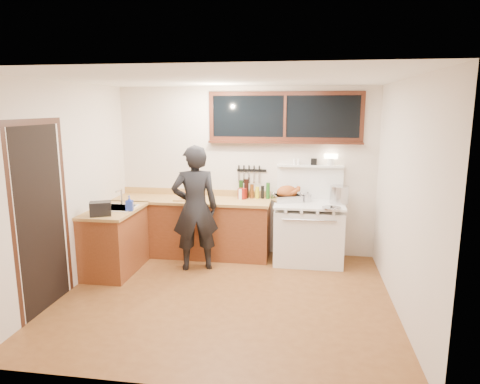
% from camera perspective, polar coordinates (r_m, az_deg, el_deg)
% --- Properties ---
extents(ground_plane, '(4.00, 3.50, 0.02)m').
position_cam_1_polar(ground_plane, '(5.41, -1.93, -13.91)').
color(ground_plane, brown).
extents(room_shell, '(4.10, 3.60, 2.65)m').
position_cam_1_polar(room_shell, '(4.94, -2.06, 3.80)').
color(room_shell, beige).
rests_on(room_shell, ground).
extents(counter_back, '(2.44, 0.64, 1.00)m').
position_cam_1_polar(counter_back, '(6.74, -6.41, -4.60)').
color(counter_back, brown).
rests_on(counter_back, ground).
extents(counter_left, '(0.64, 1.09, 0.90)m').
position_cam_1_polar(counter_left, '(6.30, -16.35, -6.16)').
color(counter_left, brown).
rests_on(counter_left, ground).
extents(sink_unit, '(0.50, 0.45, 0.37)m').
position_cam_1_polar(sink_unit, '(6.26, -16.09, -2.52)').
color(sink_unit, white).
rests_on(sink_unit, counter_left).
extents(vintage_stove, '(1.02, 0.74, 1.60)m').
position_cam_1_polar(vintage_stove, '(6.48, 9.13, -5.20)').
color(vintage_stove, white).
rests_on(vintage_stove, ground).
extents(back_window, '(2.32, 0.13, 0.77)m').
position_cam_1_polar(back_window, '(6.54, 5.99, 9.23)').
color(back_window, black).
rests_on(back_window, room_shell).
extents(left_doorway, '(0.02, 1.04, 2.17)m').
position_cam_1_polar(left_doorway, '(5.29, -24.94, -2.97)').
color(left_doorway, black).
rests_on(left_doorway, ground).
extents(knife_strip, '(0.46, 0.03, 0.28)m').
position_cam_1_polar(knife_strip, '(6.66, 1.41, 2.82)').
color(knife_strip, black).
rests_on(knife_strip, room_shell).
extents(man, '(0.75, 0.61, 1.78)m').
position_cam_1_polar(man, '(6.05, -6.01, -2.16)').
color(man, black).
rests_on(man, ground).
extents(soap_bottle, '(0.11, 0.11, 0.21)m').
position_cam_1_polar(soap_bottle, '(6.00, -14.53, -1.46)').
color(soap_bottle, '#2139A7').
rests_on(soap_bottle, counter_left).
extents(toaster, '(0.32, 0.27, 0.18)m').
position_cam_1_polar(toaster, '(5.85, -18.11, -2.13)').
color(toaster, black).
rests_on(toaster, counter_left).
extents(cutting_board, '(0.37, 0.29, 0.13)m').
position_cam_1_polar(cutting_board, '(6.55, -7.13, -0.61)').
color(cutting_board, '#B78948').
rests_on(cutting_board, counter_back).
extents(roast_turkey, '(0.49, 0.43, 0.24)m').
position_cam_1_polar(roast_turkey, '(6.43, 6.32, -0.37)').
color(roast_turkey, silver).
rests_on(roast_turkey, vintage_stove).
extents(stockpot, '(0.37, 0.37, 0.26)m').
position_cam_1_polar(stockpot, '(6.43, 13.09, -0.34)').
color(stockpot, silver).
rests_on(stockpot, vintage_stove).
extents(saucepan, '(0.16, 0.27, 0.11)m').
position_cam_1_polar(saucepan, '(6.48, 8.90, -0.75)').
color(saucepan, silver).
rests_on(saucepan, vintage_stove).
extents(pot_lid, '(0.33, 0.33, 0.04)m').
position_cam_1_polar(pot_lid, '(6.08, 12.09, -2.08)').
color(pot_lid, silver).
rests_on(pot_lid, vintage_stove).
extents(coffee_tin, '(0.13, 0.12, 0.17)m').
position_cam_1_polar(coffee_tin, '(6.57, 0.30, -0.22)').
color(coffee_tin, maroon).
rests_on(coffee_tin, counter_back).
extents(pitcher, '(0.10, 0.10, 0.16)m').
position_cam_1_polar(pitcher, '(6.56, 0.15, -0.24)').
color(pitcher, white).
rests_on(pitcher, counter_back).
extents(bottle_cluster, '(0.48, 0.07, 0.30)m').
position_cam_1_polar(bottle_cluster, '(6.61, 1.66, 0.24)').
color(bottle_cluster, black).
rests_on(bottle_cluster, counter_back).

